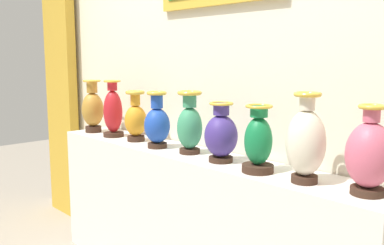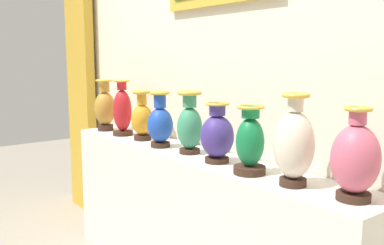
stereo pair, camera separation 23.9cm
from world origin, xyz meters
name	(u,v)px [view 1 (the left image)]	position (x,y,z in m)	size (l,w,h in m)	color
display_shelf	(192,225)	(0.00, 0.00, 0.43)	(2.30, 0.34, 0.85)	silver
back_wall	(221,56)	(0.00, 0.23, 1.40)	(4.46, 0.14, 2.76)	beige
curtain_gold	(61,79)	(-1.78, 0.11, 1.20)	(0.42, 0.08, 2.40)	gold
vase_ochre	(93,109)	(-1.01, -0.04, 1.02)	(0.16, 0.16, 0.38)	#382319
vase_crimson	(113,112)	(-0.75, -0.03, 1.02)	(0.14, 0.14, 0.39)	#382319
vase_amber	(136,119)	(-0.51, -0.02, 1.00)	(0.14, 0.14, 0.33)	#382319
vase_sapphire	(157,123)	(-0.26, -0.05, 1.00)	(0.15, 0.15, 0.34)	#382319
vase_jade	(190,125)	(-0.01, -0.01, 1.01)	(0.14, 0.14, 0.35)	#382319
vase_indigo	(221,135)	(0.25, -0.03, 0.99)	(0.17, 0.17, 0.31)	#382319
vase_emerald	(258,142)	(0.51, -0.05, 1.00)	(0.15, 0.15, 0.32)	#382319
vase_ivory	(306,142)	(0.75, -0.04, 1.03)	(0.17, 0.17, 0.39)	#382319
vase_rose	(369,155)	(1.01, -0.01, 1.01)	(0.18, 0.18, 0.36)	#382319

